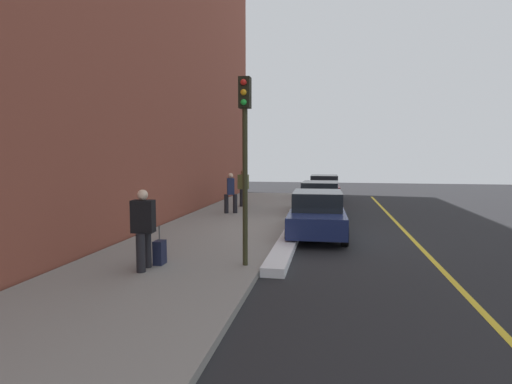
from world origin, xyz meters
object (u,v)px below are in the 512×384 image
at_px(parked_car_maroon, 324,188).
at_px(pedestrian_black_coat, 143,227).
at_px(traffic_light_pole, 245,139).
at_px(pedestrian_navy_coat, 231,192).
at_px(rolling_suitcase, 160,252).
at_px(pedestrian_olive_coat, 243,187).
at_px(parked_car_navy, 317,214).
at_px(parked_car_charcoal, 320,198).

distance_m(parked_car_maroon, pedestrian_black_coat, 17.40).
bearing_deg(traffic_light_pole, pedestrian_navy_coat, -164.10).
bearing_deg(rolling_suitcase, pedestrian_black_coat, -16.93).
distance_m(pedestrian_olive_coat, pedestrian_navy_coat, 2.66).
bearing_deg(rolling_suitcase, parked_car_navy, 144.05).
bearing_deg(pedestrian_navy_coat, parked_car_charcoal, 107.24).
height_order(parked_car_navy, pedestrian_black_coat, pedestrian_black_coat).
distance_m(parked_car_navy, pedestrian_black_coat, 6.53).
xyz_separation_m(parked_car_charcoal, parked_car_navy, (5.16, 0.05, 0.00)).
bearing_deg(parked_car_maroon, rolling_suitcase, -12.18).
bearing_deg(pedestrian_black_coat, parked_car_charcoal, 160.94).
bearing_deg(pedestrian_navy_coat, traffic_light_pole, 15.90).
bearing_deg(parked_car_charcoal, pedestrian_olive_coat, -110.39).
bearing_deg(parked_car_maroon, parked_car_navy, -0.14).
distance_m(pedestrian_navy_coat, traffic_light_pole, 9.10).
height_order(parked_car_navy, pedestrian_navy_coat, pedestrian_navy_coat).
distance_m(parked_car_maroon, traffic_light_pole, 16.46).
bearing_deg(parked_car_maroon, traffic_light_pole, -5.44).
relative_size(parked_car_navy, pedestrian_navy_coat, 2.40).
height_order(parked_car_maroon, parked_car_navy, same).
distance_m(parked_car_maroon, pedestrian_navy_coat, 8.65).
distance_m(traffic_light_pole, rolling_suitcase, 3.34).
bearing_deg(rolling_suitcase, parked_car_maroon, 167.82).
relative_size(parked_car_charcoal, traffic_light_pole, 0.99).
bearing_deg(rolling_suitcase, traffic_light_pole, 97.76).
bearing_deg(pedestrian_olive_coat, traffic_light_pole, 12.23).
relative_size(parked_car_maroon, traffic_light_pole, 1.00).
height_order(parked_car_charcoal, pedestrian_navy_coat, pedestrian_navy_coat).
height_order(pedestrian_navy_coat, traffic_light_pole, traffic_light_pole).
distance_m(pedestrian_black_coat, pedestrian_olive_coat, 11.99).
xyz_separation_m(parked_car_navy, traffic_light_pole, (4.59, -1.52, 2.33)).
relative_size(parked_car_maroon, pedestrian_olive_coat, 2.37).
bearing_deg(pedestrian_black_coat, traffic_light_pole, 109.87).
xyz_separation_m(parked_car_navy, pedestrian_black_coat, (5.38, -3.69, 0.36)).
bearing_deg(traffic_light_pole, parked_car_navy, 161.72).
relative_size(pedestrian_olive_coat, pedestrian_navy_coat, 1.03).
xyz_separation_m(parked_car_maroon, parked_car_charcoal, (6.47, -0.07, -0.00)).
bearing_deg(pedestrian_olive_coat, pedestrian_black_coat, 1.24).
bearing_deg(parked_car_charcoal, parked_car_maroon, 179.35).
bearing_deg(parked_car_charcoal, traffic_light_pole, -8.58).
distance_m(parked_car_charcoal, rolling_suitcase, 10.62).
bearing_deg(parked_car_charcoal, pedestrian_navy_coat, -72.76).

